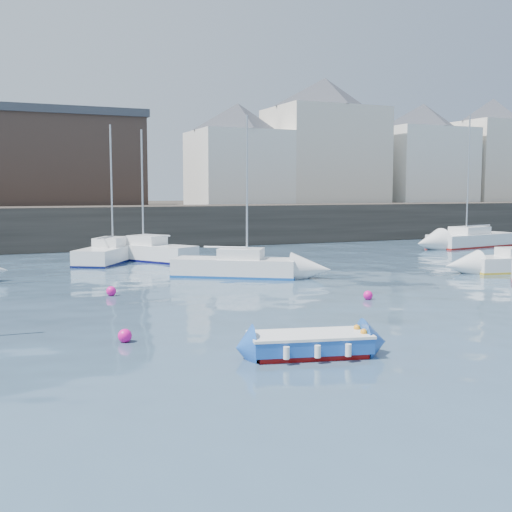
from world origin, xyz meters
name	(u,v)px	position (x,y,z in m)	size (l,w,h in m)	color
water	(457,367)	(0.00, 0.00, 0.00)	(220.00, 220.00, 0.00)	#2D4760
quay_wall	(132,227)	(0.00, 35.00, 1.50)	(90.00, 5.00, 3.00)	#28231E
land_strip	(92,218)	(0.00, 53.00, 1.40)	(90.00, 32.00, 2.80)	#28231E
bldg_east_a	(324,141)	(20.00, 42.00, 8.81)	(13.36, 13.36, 11.80)	beige
bldg_east_b	(422,153)	(31.00, 41.50, 7.87)	(11.88, 11.88, 9.95)	white
bldg_east_c	(492,150)	(40.00, 41.50, 8.37)	(11.14, 11.14, 10.95)	beige
bldg_east_d	(238,154)	(11.00, 41.50, 7.36)	(11.14, 11.14, 8.95)	white
warehouse	(34,159)	(-6.00, 43.00, 6.62)	(16.40, 10.40, 7.60)	#3D2D26
blue_dinghy	(310,343)	(-2.73, 2.26, 0.32)	(3.27, 1.97, 0.58)	#920808
sailboat_b	(236,266)	(1.00, 16.79, 0.50)	(6.02, 4.90, 7.68)	white
sailboat_f	(150,252)	(-1.06, 25.32, 0.54)	(4.79, 5.99, 7.69)	white
sailboat_g	(472,239)	(23.05, 25.19, 0.54)	(7.87, 3.73, 9.58)	white
sailboat_h	(109,253)	(-3.42, 25.54, 0.52)	(4.94, 6.26, 7.92)	white
buoy_near	(125,342)	(-6.70, 5.58, 0.00)	(0.39, 0.39, 0.39)	#ED0E86
buoy_mid	(368,299)	(3.27, 8.78, 0.00)	(0.36, 0.36, 0.36)	#ED0E86
buoy_far	(111,296)	(-5.57, 13.58, 0.00)	(0.39, 0.39, 0.39)	#ED0E86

